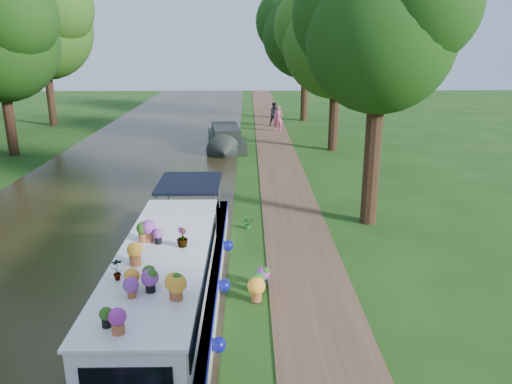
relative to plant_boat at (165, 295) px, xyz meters
The scene contains 12 objects.
ground 4.42m from the plant_boat, 58.76° to the left, with size 100.00×100.00×0.00m, color #194010.
canal_water 5.34m from the plant_boat, 135.32° to the left, with size 10.00×100.00×0.02m, color black.
towpath 5.13m from the plant_boat, 47.07° to the left, with size 2.20×100.00×0.03m, color brown.
plant_boat is the anchor object (origin of this frame).
tree_near_overhang 10.74m from the plant_boat, 48.29° to the left, with size 5.52×5.28×8.99m.
tree_near_mid 20.73m from the plant_boat, 70.28° to the left, with size 6.90×6.60×9.40m.
tree_near_far 31.07m from the plant_boat, 78.19° to the left, with size 7.59×7.26×10.30m.
tree_far_d 31.29m from the plant_boat, 114.67° to the left, with size 8.05×7.70×10.85m.
second_boat 19.58m from the plant_boat, 88.54° to the left, with size 2.58×6.78×1.28m.
pedestrian_pink 25.07m from the plant_boat, 80.95° to the left, with size 0.65×0.42×1.77m, color #D85980.
pedestrian_dark 27.18m from the plant_boat, 81.98° to the left, with size 0.84×0.66×1.74m, color black.
verge_plant 6.47m from the plant_boat, 73.60° to the left, with size 0.37×0.32×0.41m, color #1E6521.
Camera 1 is at (-0.41, -13.47, 6.21)m, focal length 35.00 mm.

